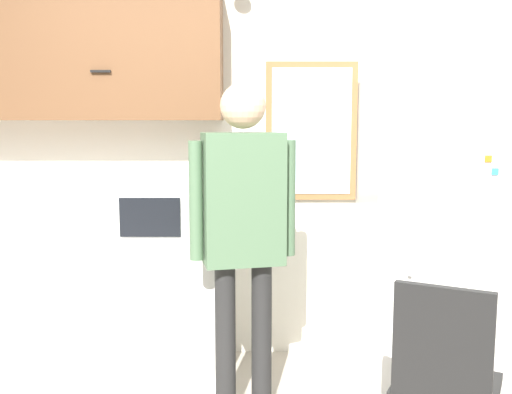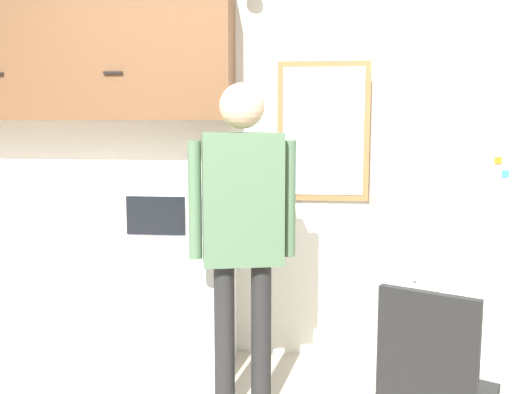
{
  "view_description": "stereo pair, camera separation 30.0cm",
  "coord_description": "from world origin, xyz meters",
  "px_view_note": "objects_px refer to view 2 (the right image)",
  "views": [
    {
      "loc": [
        0.2,
        -1.99,
        1.58
      ],
      "look_at": [
        0.2,
        0.98,
        1.19
      ],
      "focal_mm": 40.0,
      "sensor_mm": 36.0,
      "label": 1
    },
    {
      "loc": [
        0.5,
        -1.98,
        1.58
      ],
      "look_at": [
        0.2,
        0.98,
        1.19
      ],
      "focal_mm": 40.0,
      "sensor_mm": 36.0,
      "label": 2
    }
  ],
  "objects_px": {
    "microwave": "(171,211)",
    "refrigerator": "(443,235)",
    "chair": "(433,385)",
    "person": "(242,215)"
  },
  "relations": [
    {
      "from": "microwave",
      "to": "refrigerator",
      "type": "distance_m",
      "value": 1.63
    },
    {
      "from": "chair",
      "to": "person",
      "type": "bearing_deg",
      "value": -9.66
    },
    {
      "from": "person",
      "to": "chair",
      "type": "xyz_separation_m",
      "value": [
        0.87,
        -0.65,
        -0.59
      ]
    },
    {
      "from": "microwave",
      "to": "refrigerator",
      "type": "bearing_deg",
      "value": 1.15
    },
    {
      "from": "refrigerator",
      "to": "chair",
      "type": "bearing_deg",
      "value": -103.39
    },
    {
      "from": "refrigerator",
      "to": "chair",
      "type": "xyz_separation_m",
      "value": [
        -0.26,
        -1.11,
        -0.41
      ]
    },
    {
      "from": "chair",
      "to": "microwave",
      "type": "bearing_deg",
      "value": -11.31
    },
    {
      "from": "person",
      "to": "refrigerator",
      "type": "xyz_separation_m",
      "value": [
        1.13,
        0.46,
        -0.17
      ]
    },
    {
      "from": "microwave",
      "to": "refrigerator",
      "type": "height_order",
      "value": "refrigerator"
    },
    {
      "from": "microwave",
      "to": "chair",
      "type": "bearing_deg",
      "value": -38.42
    }
  ]
}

